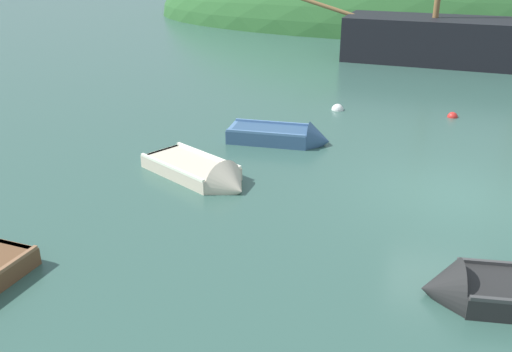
# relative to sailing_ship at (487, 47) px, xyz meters

# --- Properties ---
(ground_plane) EXTENTS (120.00, 120.00, 0.00)m
(ground_plane) POSITION_rel_sailing_ship_xyz_m (-1.65, -15.83, -0.83)
(ground_plane) COLOR #33564C
(shore_hill) EXTENTS (37.82, 20.51, 12.48)m
(shore_hill) POSITION_rel_sailing_ship_xyz_m (-4.83, 15.38, -0.83)
(shore_hill) COLOR #2D602D
(shore_hill) RESTS_ON ground
(sailing_ship) EXTENTS (15.75, 4.17, 12.38)m
(sailing_ship) POSITION_rel_sailing_ship_xyz_m (0.00, 0.00, 0.00)
(sailing_ship) COLOR black
(sailing_ship) RESTS_ON ground
(rowboat_far) EXTENTS (3.40, 2.57, 1.21)m
(rowboat_far) POSITION_rel_sailing_ship_xyz_m (-7.54, -16.74, -0.73)
(rowboat_far) COLOR beige
(rowboat_far) RESTS_ON ground
(rowboat_center) EXTENTS (3.06, 1.31, 1.08)m
(rowboat_center) POSITION_rel_sailing_ship_xyz_m (-6.35, -13.45, -0.69)
(rowboat_center) COLOR #335175
(rowboat_center) RESTS_ON ground
(rowboat_near_dock) EXTENTS (3.21, 1.61, 1.15)m
(rowboat_near_dock) POSITION_rel_sailing_ship_xyz_m (-0.87, -20.00, -0.70)
(rowboat_near_dock) COLOR black
(rowboat_near_dock) RESTS_ON ground
(buoy_white) EXTENTS (0.43, 0.43, 0.43)m
(buoy_white) POSITION_rel_sailing_ship_xyz_m (-5.41, -9.59, -0.83)
(buoy_white) COLOR white
(buoy_white) RESTS_ON ground
(buoy_red) EXTENTS (0.35, 0.35, 0.35)m
(buoy_red) POSITION_rel_sailing_ship_xyz_m (-1.54, -9.28, -0.83)
(buoy_red) COLOR red
(buoy_red) RESTS_ON ground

